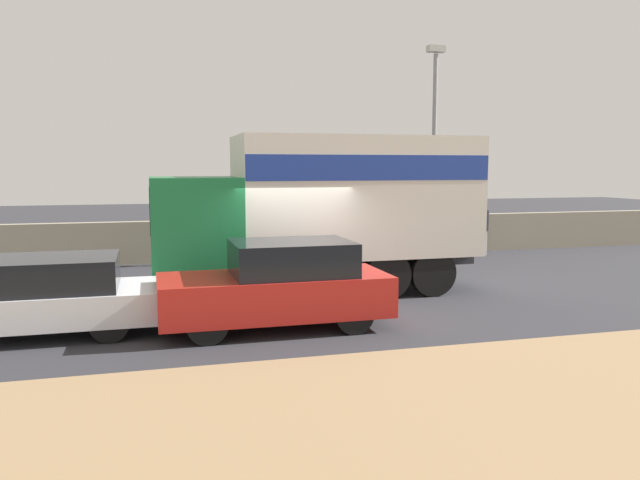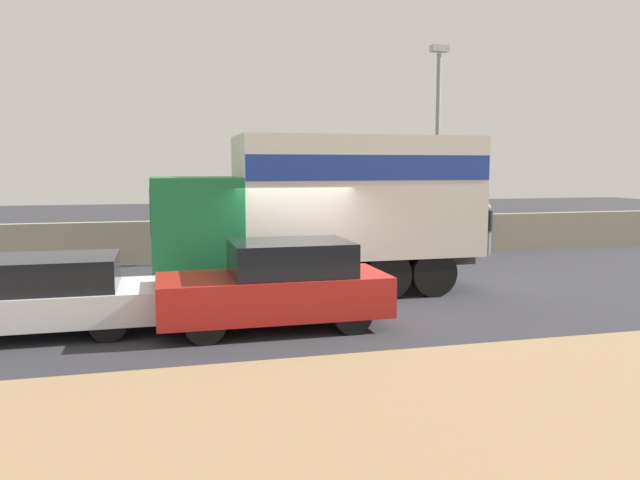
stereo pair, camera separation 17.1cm
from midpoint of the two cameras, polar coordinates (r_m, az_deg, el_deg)
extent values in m
plane|color=#2D2D33|center=(12.31, -0.80, -7.06)|extent=(80.00, 80.00, 0.00)
cube|color=#937551|center=(7.09, 11.03, -17.64)|extent=(60.00, 6.37, 0.04)
cube|color=gray|center=(19.90, -6.27, 0.07)|extent=(60.00, 0.35, 1.29)
cylinder|color=gray|center=(20.40, 10.89, 7.42)|extent=(0.14, 0.14, 6.45)
cube|color=beige|center=(20.73, 11.10, 16.79)|extent=(0.56, 0.28, 0.20)
cube|color=#196B38|center=(13.89, -10.95, 1.07)|extent=(1.87, 2.39, 2.23)
cube|color=black|center=(13.83, -14.79, 2.80)|extent=(0.06, 2.03, 0.98)
cube|color=#2D2D33|center=(14.69, 3.67, -1.78)|extent=(5.52, 1.27, 0.25)
cube|color=silver|center=(14.55, 3.71, 4.03)|extent=(5.52, 2.30, 2.73)
cube|color=navy|center=(14.53, 3.73, 6.62)|extent=(5.49, 2.32, 0.55)
cylinder|color=black|center=(13.07, -10.57, -3.98)|extent=(1.06, 0.28, 1.06)
cylinder|color=black|center=(15.00, -11.11, -2.62)|extent=(1.06, 0.28, 1.06)
cylinder|color=black|center=(14.39, 10.66, -3.00)|extent=(1.06, 0.28, 1.06)
cylinder|color=black|center=(16.16, 7.69, -1.88)|extent=(1.06, 0.28, 1.06)
cylinder|color=black|center=(13.95, 6.55, -3.23)|extent=(1.06, 0.28, 1.06)
cylinder|color=black|center=(15.78, 3.98, -2.05)|extent=(1.06, 0.28, 1.06)
cube|color=#B21E19|center=(11.38, -3.89, -5.00)|extent=(4.12, 1.75, 0.73)
cube|color=black|center=(11.32, -2.28, -1.62)|extent=(2.14, 1.61, 0.61)
cylinder|color=black|center=(10.54, -9.99, -7.57)|extent=(0.69, 0.20, 0.69)
cylinder|color=black|center=(12.01, -10.58, -5.82)|extent=(0.69, 0.20, 0.69)
cylinder|color=black|center=(11.03, 3.43, -6.84)|extent=(0.69, 0.20, 0.69)
cylinder|color=black|center=(12.44, 1.27, -5.27)|extent=(0.69, 0.20, 0.69)
cube|color=silver|center=(12.04, -24.80, -5.46)|extent=(4.47, 1.86, 0.56)
cube|color=black|center=(11.88, -23.23, -2.78)|extent=(2.32, 1.71, 0.57)
cylinder|color=black|center=(11.12, -18.39, -7.19)|extent=(0.64, 0.20, 0.64)
cylinder|color=black|center=(12.70, -17.92, -5.47)|extent=(0.64, 0.20, 0.64)
cylinder|color=slate|center=(21.53, 15.18, -0.26)|extent=(0.29, 0.29, 0.81)
cylinder|color=black|center=(21.46, 15.24, 1.72)|extent=(0.37, 0.37, 0.68)
sphere|color=tan|center=(21.43, 15.27, 2.91)|extent=(0.22, 0.22, 0.22)
camera|label=1|loc=(0.09, -89.62, 0.04)|focal=35.00mm
camera|label=2|loc=(0.09, 90.38, -0.04)|focal=35.00mm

